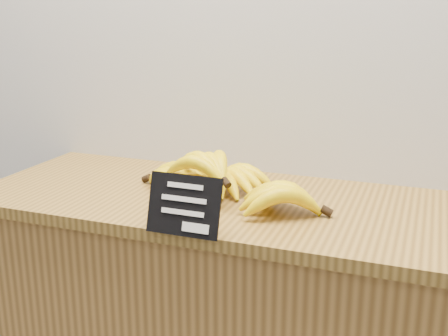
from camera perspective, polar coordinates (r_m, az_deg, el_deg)
counter_top at (r=1.44m, az=0.70°, el=-3.51°), size 1.33×0.54×0.03m
chalkboard_sign at (r=1.19m, az=-4.10°, el=-3.81°), size 0.16×0.04×0.13m
banana_pile at (r=1.41m, az=-1.00°, el=-1.45°), size 0.52×0.36×0.12m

